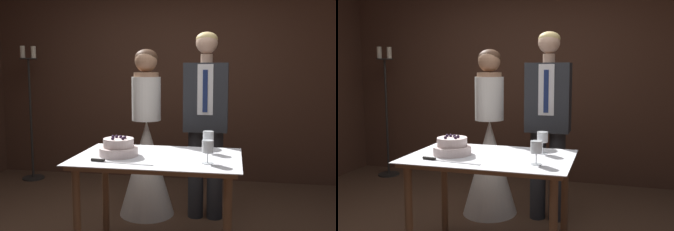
% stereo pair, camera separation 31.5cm
% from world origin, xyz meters
% --- Properties ---
extents(wall_back, '(5.26, 0.12, 2.70)m').
position_xyz_m(wall_back, '(0.00, 2.18, 1.35)').
color(wall_back, '#472B1E').
rests_on(wall_back, ground_plane).
extents(cake_table, '(1.22, 0.78, 0.79)m').
position_xyz_m(cake_table, '(0.15, -0.01, 0.69)').
color(cake_table, brown).
rests_on(cake_table, ground_plane).
extents(tiered_cake, '(0.29, 0.29, 0.15)m').
position_xyz_m(tiered_cake, '(-0.14, -0.04, 0.85)').
color(tiered_cake, beige).
rests_on(tiered_cake, cake_table).
extents(cake_knife, '(0.45, 0.07, 0.02)m').
position_xyz_m(cake_knife, '(-0.14, -0.25, 0.80)').
color(cake_knife, silver).
rests_on(cake_knife, cake_table).
extents(wine_glass_near, '(0.08, 0.08, 0.17)m').
position_xyz_m(wine_glass_near, '(0.51, 0.17, 0.91)').
color(wine_glass_near, silver).
rests_on(wine_glass_near, cake_table).
extents(wine_glass_middle, '(0.08, 0.08, 0.16)m').
position_xyz_m(wine_glass_middle, '(0.52, -0.16, 0.90)').
color(wine_glass_middle, silver).
rests_on(wine_glass_middle, cake_table).
extents(bride, '(0.54, 0.54, 1.62)m').
position_xyz_m(bride, '(-0.14, 0.85, 0.60)').
color(bride, white).
rests_on(bride, ground_plane).
extents(groom, '(0.41, 0.25, 1.77)m').
position_xyz_m(groom, '(0.44, 0.85, 0.99)').
color(groom, '#282B30').
rests_on(groom, ground_plane).
extents(candle_stand, '(0.28, 0.28, 1.73)m').
position_xyz_m(candle_stand, '(-1.90, 1.76, 0.83)').
color(candle_stand, black).
rests_on(candle_stand, ground_plane).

